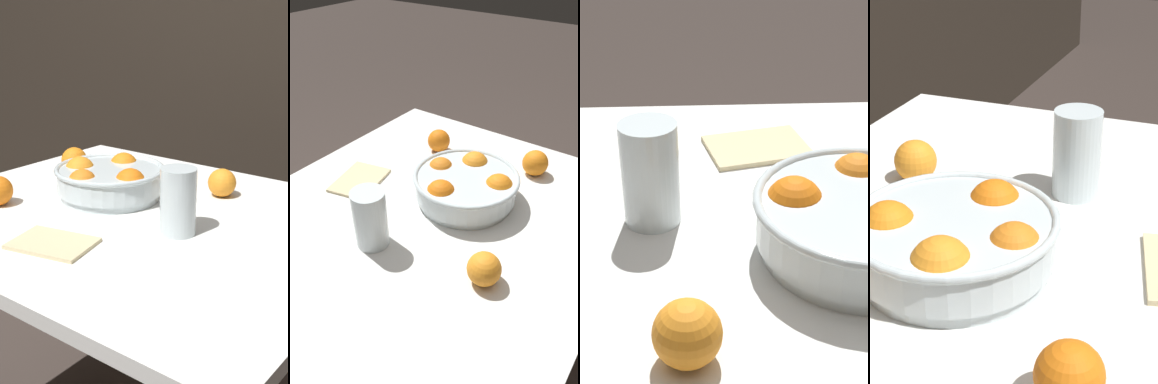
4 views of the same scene
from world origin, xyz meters
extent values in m
cube|color=white|center=(0.00, 0.00, 0.74)|extent=(1.03, 0.88, 0.03)
cylinder|color=silver|center=(-0.12, 0.04, 0.77)|extent=(0.25, 0.25, 0.02)
cylinder|color=silver|center=(-0.12, 0.04, 0.80)|extent=(0.27, 0.27, 0.06)
torus|color=silver|center=(-0.12, 0.04, 0.83)|extent=(0.28, 0.28, 0.01)
sphere|color=orange|center=(-0.03, 0.02, 0.81)|extent=(0.08, 0.08, 0.08)
sphere|color=orange|center=(-0.13, -0.04, 0.81)|extent=(0.07, 0.07, 0.07)
cylinder|color=#F4A314|center=(0.15, -0.04, 0.81)|extent=(0.07, 0.07, 0.10)
cylinder|color=silver|center=(0.15, -0.04, 0.83)|extent=(0.08, 0.08, 0.14)
sphere|color=orange|center=(0.10, 0.22, 0.79)|extent=(0.07, 0.07, 0.07)
cube|color=beige|center=(-0.01, -0.25, 0.76)|extent=(0.18, 0.15, 0.01)
camera|label=1|loc=(0.74, -0.91, 1.21)|focal=50.00mm
camera|label=2|loc=(0.59, 0.45, 1.37)|focal=35.00mm
camera|label=3|loc=(0.09, 0.70, 1.24)|focal=60.00mm
camera|label=4|loc=(-0.76, -0.29, 1.24)|focal=60.00mm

